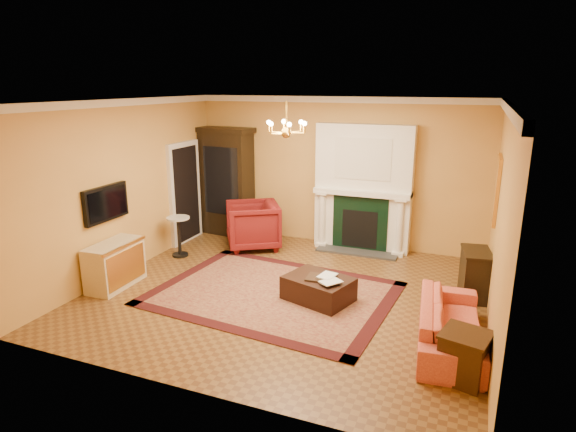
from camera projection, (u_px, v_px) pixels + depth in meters
The scene contains 26 objects.
floor at pixel (287, 293), 7.73m from camera, with size 6.00×5.50×0.02m, color brown.
ceiling at pixel (286, 100), 6.92m from camera, with size 6.00×5.50×0.02m, color white.
wall_back at pixel (337, 172), 9.79m from camera, with size 6.00×0.02×3.00m, color gold.
wall_front at pixel (185, 263), 4.85m from camera, with size 6.00×0.02×3.00m, color gold.
wall_left at pixel (127, 187), 8.39m from camera, with size 0.02×5.50×3.00m, color gold.
wall_right at pixel (501, 223), 6.25m from camera, with size 0.02×5.50×3.00m, color gold.
fireplace at pixel (363, 191), 9.50m from camera, with size 1.90×0.70×2.50m.
crown_molding at pixel (308, 103), 7.79m from camera, with size 6.00×5.50×0.12m.
doorway at pixel (185, 193), 10.02m from camera, with size 0.08×1.05×2.10m.
tv_panel at pixel (106, 203), 7.87m from camera, with size 0.09×0.95×0.58m.
gilt_mirror at pixel (497, 190), 7.48m from camera, with size 0.06×0.76×1.05m.
chandelier at pixel (286, 129), 7.03m from camera, with size 0.63×0.55×0.53m.
oriental_rug at pixel (273, 293), 7.69m from camera, with size 3.67×2.75×0.01m, color #4F1015.
china_cabinet at pixel (227, 184), 10.51m from camera, with size 1.12×0.51×2.24m, color black.
wingback_armchair at pixel (253, 223), 9.72m from camera, with size 1.01×0.94×1.04m, color maroon.
pedestal_table at pixel (179, 234), 9.25m from camera, with size 0.44×0.44×0.78m.
commode at pixel (115, 265), 7.89m from camera, with size 0.47×1.00×0.75m, color beige.
coral_sofa at pixel (451, 318), 6.10m from camera, with size 1.95×0.57×0.76m, color #DE6A46.
end_table at pixel (464, 358), 5.40m from camera, with size 0.47×0.47×0.55m, color #321C0D.
console_table at pixel (475, 275), 7.47m from camera, with size 0.38×0.66×0.74m, color black.
leather_ottoman at pixel (318, 288), 7.41m from camera, with size 0.98×0.71×0.36m, color black.
ottoman_tray at pixel (321, 278), 7.30m from camera, with size 0.43×0.34×0.03m, color black.
book_a at pixel (321, 266), 7.33m from camera, with size 0.23×0.03×0.31m, color gray.
book_b at pixel (326, 270), 7.14m from camera, with size 0.23×0.02×0.31m, color gray.
topiary_left at pixel (325, 176), 9.67m from camera, with size 0.15×0.15×0.40m.
topiary_right at pixel (404, 180), 9.10m from camera, with size 0.17×0.17×0.47m.
Camera 1 is at (2.64, -6.60, 3.26)m, focal length 30.00 mm.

